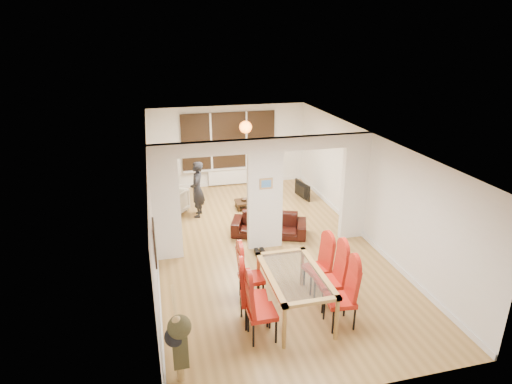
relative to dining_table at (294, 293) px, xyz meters
name	(u,v)px	position (x,y,z in m)	size (l,w,h in m)	color
floor	(264,246)	(0.15, 2.60, -0.41)	(5.00, 9.00, 0.01)	#9E773F
room_walls	(265,195)	(0.15, 2.60, 0.89)	(5.00, 9.00, 2.60)	silver
divider_wall	(265,195)	(0.15, 2.60, 0.89)	(5.00, 0.18, 2.60)	white
bay_window_blinds	(229,140)	(0.15, 7.04, 1.09)	(3.00, 0.08, 1.80)	black
radiator	(230,177)	(0.15, 7.00, -0.11)	(1.40, 0.08, 0.50)	white
pendant_light	(246,127)	(0.45, 5.90, 1.74)	(0.36, 0.36, 0.36)	orange
stair_newel	(176,326)	(-2.10, -0.60, 0.14)	(0.40, 1.20, 1.10)	tan
wall_poster	(155,243)	(-2.32, 0.20, 1.19)	(0.04, 0.52, 0.67)	gray
pillar_photo	(266,184)	(0.15, 2.50, 1.19)	(0.30, 0.03, 0.25)	#4C8CD8
dining_table	(294,293)	(0.00, 0.00, 0.00)	(0.99, 1.75, 0.82)	olive
dining_chair_la	(262,308)	(-0.72, -0.49, 0.16)	(0.46, 0.46, 1.14)	#A11B10
dining_chair_lb	(254,294)	(-0.75, -0.08, 0.16)	(0.45, 0.45, 1.14)	#A11B10
dining_chair_lc	(251,274)	(-0.64, 0.59, 0.14)	(0.44, 0.44, 1.10)	#A11B10
dining_chair_ra	(340,296)	(0.65, -0.50, 0.17)	(0.47, 0.47, 1.17)	#A11B10
dining_chair_rb	(330,278)	(0.69, 0.07, 0.18)	(0.47, 0.47, 1.17)	#A11B10
dining_chair_rc	(317,265)	(0.66, 0.62, 0.13)	(0.43, 0.43, 1.08)	#A11B10
sofa	(269,225)	(0.42, 3.17, -0.14)	(1.83, 0.71, 0.53)	black
armchair	(171,202)	(-1.85, 5.09, -0.07)	(0.73, 0.76, 0.69)	beige
person	(197,189)	(-1.15, 4.76, 0.36)	(0.37, 0.56, 1.54)	black
television	(300,190)	(2.00, 5.36, -0.17)	(0.11, 0.85, 0.49)	black
coffee_table	(253,204)	(0.43, 4.95, -0.30)	(0.99, 0.49, 0.23)	black
bottle	(253,195)	(0.44, 4.95, -0.03)	(0.07, 0.07, 0.30)	#143F19
bowl	(245,200)	(0.21, 5.00, -0.16)	(0.22, 0.22, 0.05)	black
shoes	(260,252)	(-0.05, 2.28, -0.37)	(0.22, 0.24, 0.09)	black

